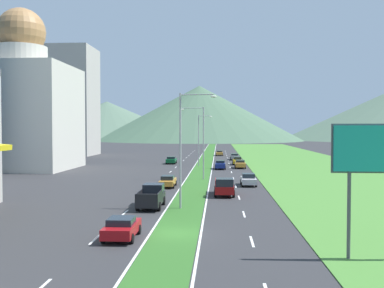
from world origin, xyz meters
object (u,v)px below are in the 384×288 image
(street_lamp_far, at_px, (200,137))
(car_1, at_px, (168,181))
(pickup_truck_1, at_px, (224,187))
(car_6, at_px, (219,153))
(car_2, at_px, (248,179))
(car_3, at_px, (171,160))
(street_lamp_near, at_px, (184,143))
(pickup_truck_0, at_px, (152,196))
(car_5, at_px, (122,228))
(street_lamp_mid, at_px, (201,138))
(car_8, at_px, (240,164))
(car_4, at_px, (237,161))
(car_7, at_px, (234,157))
(car_0, at_px, (220,165))

(street_lamp_far, bearing_deg, car_1, -94.91)
(pickup_truck_1, bearing_deg, car_6, -179.67)
(pickup_truck_1, bearing_deg, car_2, 160.18)
(car_3, bearing_deg, street_lamp_near, -172.65)
(pickup_truck_0, bearing_deg, car_2, -31.41)
(car_2, distance_m, car_5, 29.97)
(car_1, height_order, car_5, car_1)
(street_lamp_mid, distance_m, street_lamp_far, 23.17)
(street_lamp_mid, distance_m, pickup_truck_1, 16.04)
(car_6, distance_m, car_8, 38.82)
(car_4, relative_size, car_5, 1.02)
(car_7, relative_size, pickup_truck_0, 0.86)
(street_lamp_near, height_order, car_1, street_lamp_near)
(car_2, xyz_separation_m, car_6, (-3.58, 63.84, -0.07))
(car_3, height_order, pickup_truck_0, pickup_truck_0)
(street_lamp_near, distance_m, car_1, 16.29)
(car_1, bearing_deg, car_6, -5.65)
(pickup_truck_1, bearing_deg, car_5, -19.78)
(car_5, bearing_deg, street_lamp_mid, -6.40)
(car_2, xyz_separation_m, car_8, (0.16, 25.20, -0.00))
(street_lamp_far, xyz_separation_m, car_8, (7.56, -4.09, -4.85))
(pickup_truck_0, relative_size, pickup_truck_1, 1.00)
(car_0, relative_size, car_1, 0.99)
(car_0, bearing_deg, car_2, 8.59)
(car_4, height_order, car_5, car_4)
(car_6, distance_m, car_7, 17.35)
(street_lamp_near, xyz_separation_m, car_1, (-3.21, 15.09, -5.24))
(car_0, distance_m, car_3, 15.25)
(car_4, xyz_separation_m, pickup_truck_1, (-3.15, -42.19, 0.20))
(car_5, bearing_deg, car_7, -7.60)
(street_lamp_mid, xyz_separation_m, pickup_truck_1, (3.13, -14.93, -4.94))
(street_lamp_near, distance_m, car_6, 81.15)
(car_4, relative_size, car_6, 0.88)
(car_4, bearing_deg, car_0, -18.91)
(street_lamp_near, xyz_separation_m, pickup_truck_1, (3.71, 8.29, -4.99))
(street_lamp_far, distance_m, pickup_truck_1, 38.59)
(street_lamp_far, height_order, pickup_truck_1, street_lamp_far)
(car_3, bearing_deg, car_0, -138.73)
(street_lamp_far, bearing_deg, car_0, -57.25)
(street_lamp_far, distance_m, car_3, 9.51)
(car_0, relative_size, car_4, 1.11)
(car_0, relative_size, car_8, 1.04)
(street_lamp_mid, xyz_separation_m, car_5, (-3.85, -34.34, -5.19))
(car_4, distance_m, car_8, 8.20)
(street_lamp_near, xyz_separation_m, pickup_truck_0, (-3.08, 0.77, -4.99))
(street_lamp_far, relative_size, pickup_truck_1, 1.83)
(car_2, bearing_deg, street_lamp_far, -165.80)
(car_1, height_order, pickup_truck_1, pickup_truck_1)
(street_lamp_mid, bearing_deg, car_0, 80.73)
(street_lamp_near, distance_m, car_3, 52.45)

